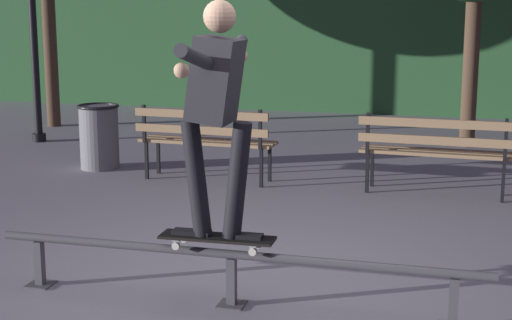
{
  "coord_description": "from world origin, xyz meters",
  "views": [
    {
      "loc": [
        1.48,
        -5.03,
        1.99
      ],
      "look_at": [
        -0.05,
        0.54,
        0.85
      ],
      "focal_mm": 54.67,
      "sensor_mm": 36.0,
      "label": 1
    }
  ],
  "objects_px": {
    "grind_rail": "(231,264)",
    "park_bench_left_center": "(435,146)",
    "skateboarder": "(216,99)",
    "park_bench_leftmost": "(205,136)",
    "trash_can": "(99,136)",
    "skateboard": "(217,238)"
  },
  "relations": [
    {
      "from": "skateboarder",
      "to": "park_bench_left_center",
      "type": "relative_size",
      "value": 0.96
    },
    {
      "from": "park_bench_leftmost",
      "to": "trash_can",
      "type": "bearing_deg",
      "value": 166.37
    },
    {
      "from": "skateboard",
      "to": "park_bench_left_center",
      "type": "relative_size",
      "value": 0.49
    },
    {
      "from": "grind_rail",
      "to": "trash_can",
      "type": "xyz_separation_m",
      "value": [
        -2.93,
        3.91,
        0.12
      ]
    },
    {
      "from": "grind_rail",
      "to": "park_bench_left_center",
      "type": "bearing_deg",
      "value": 71.82
    },
    {
      "from": "skateboard",
      "to": "park_bench_leftmost",
      "type": "height_order",
      "value": "park_bench_leftmost"
    },
    {
      "from": "park_bench_leftmost",
      "to": "park_bench_left_center",
      "type": "relative_size",
      "value": 1.0
    },
    {
      "from": "park_bench_leftmost",
      "to": "trash_can",
      "type": "height_order",
      "value": "park_bench_leftmost"
    },
    {
      "from": "grind_rail",
      "to": "park_bench_leftmost",
      "type": "bearing_deg",
      "value": 111.74
    },
    {
      "from": "grind_rail",
      "to": "park_bench_leftmost",
      "type": "distance_m",
      "value": 3.82
    },
    {
      "from": "trash_can",
      "to": "skateboard",
      "type": "bearing_deg",
      "value": -54.12
    },
    {
      "from": "skateboarder",
      "to": "park_bench_left_center",
      "type": "height_order",
      "value": "skateboarder"
    },
    {
      "from": "trash_can",
      "to": "skateboarder",
      "type": "bearing_deg",
      "value": -54.09
    },
    {
      "from": "grind_rail",
      "to": "trash_can",
      "type": "height_order",
      "value": "trash_can"
    },
    {
      "from": "trash_can",
      "to": "park_bench_leftmost",
      "type": "bearing_deg",
      "value": -13.63
    },
    {
      "from": "skateboard",
      "to": "trash_can",
      "type": "bearing_deg",
      "value": 125.88
    },
    {
      "from": "grind_rail",
      "to": "skateboard",
      "type": "height_order",
      "value": "skateboard"
    },
    {
      "from": "park_bench_leftmost",
      "to": "park_bench_left_center",
      "type": "bearing_deg",
      "value": 0.0
    },
    {
      "from": "grind_rail",
      "to": "skateboarder",
      "type": "distance_m",
      "value": 1.11
    },
    {
      "from": "grind_rail",
      "to": "skateboard",
      "type": "relative_size",
      "value": 4.36
    },
    {
      "from": "skateboarder",
      "to": "skateboard",
      "type": "bearing_deg",
      "value": -178.36
    },
    {
      "from": "skateboarder",
      "to": "park_bench_leftmost",
      "type": "bearing_deg",
      "value": 110.39
    }
  ]
}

